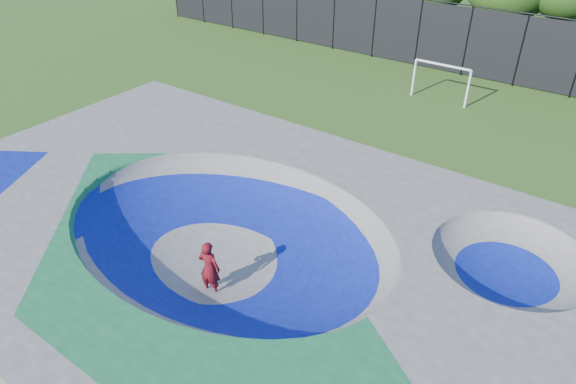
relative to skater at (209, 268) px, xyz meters
The scene contains 6 objects.
ground 1.72m from the skater, 110.61° to the left, with size 120.00×120.00×0.00m, color #305517.
skate_deck 1.47m from the skater, 110.61° to the left, with size 22.00×14.00×1.50m, color gray.
skater is the anchor object (origin of this frame).
skateboard 0.89m from the skater, ahead, with size 0.78×0.22×0.05m, color black.
soccer_goal 17.77m from the skater, 90.47° to the left, with size 3.08×0.12×2.03m.
fence 22.40m from the skater, 91.32° to the left, with size 48.09×0.09×4.04m.
Camera 1 is at (8.87, -9.14, 10.68)m, focal length 32.00 mm.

